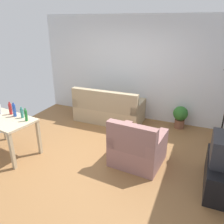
{
  "coord_description": "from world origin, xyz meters",
  "views": [
    {
      "loc": [
        1.81,
        -3.58,
        2.53
      ],
      "look_at": [
        0.1,
        0.5,
        0.75
      ],
      "focal_mm": 36.44,
      "sensor_mm": 36.0,
      "label": 1
    }
  ],
  "objects": [
    {
      "name": "bottle_red",
      "position": [
        -1.74,
        -0.43,
        0.88
      ],
      "size": [
        0.06,
        0.06,
        0.27
      ],
      "color": "#AD2323",
      "rests_on": "desk"
    },
    {
      "name": "ground_plane",
      "position": [
        0.0,
        0.0,
        -0.01
      ],
      "size": [
        5.2,
        4.4,
        0.02
      ],
      "primitive_type": "cube",
      "color": "olive"
    },
    {
      "name": "potted_plant",
      "position": [
        1.36,
        1.9,
        0.33
      ],
      "size": [
        0.36,
        0.36,
        0.57
      ],
      "color": "brown",
      "rests_on": "ground_plane"
    },
    {
      "name": "desk",
      "position": [
        -1.7,
        -0.66,
        0.65
      ],
      "size": [
        1.29,
        0.87,
        0.76
      ],
      "rotation": [
        0.0,
        0.0,
        -0.15
      ],
      "color": "#C6B28E",
      "rests_on": "ground_plane"
    },
    {
      "name": "wall_rear",
      "position": [
        0.0,
        2.2,
        1.35
      ],
      "size": [
        5.2,
        0.1,
        2.7
      ],
      "primitive_type": "cube",
      "color": "silver",
      "rests_on": "ground_plane"
    },
    {
      "name": "bottle_clear",
      "position": [
        -1.95,
        -0.51,
        0.86
      ],
      "size": [
        0.06,
        0.06,
        0.24
      ],
      "color": "silver",
      "rests_on": "desk"
    },
    {
      "name": "bottle_tall",
      "position": [
        -1.39,
        -0.48,
        0.86
      ],
      "size": [
        0.06,
        0.06,
        0.23
      ],
      "color": "teal",
      "rests_on": "desk"
    },
    {
      "name": "tv_stand",
      "position": [
        2.25,
        -0.14,
        0.24
      ],
      "size": [
        0.44,
        1.1,
        0.48
      ],
      "rotation": [
        0.0,
        0.0,
        1.57
      ],
      "color": "black",
      "rests_on": "ground_plane"
    },
    {
      "name": "couch",
      "position": [
        -0.46,
        1.59,
        0.31
      ],
      "size": [
        1.77,
        0.84,
        0.92
      ],
      "rotation": [
        0.0,
        0.0,
        3.14
      ],
      "color": "tan",
      "rests_on": "ground_plane"
    },
    {
      "name": "bottle_green",
      "position": [
        -1.22,
        -0.57,
        0.87
      ],
      "size": [
        0.05,
        0.05,
        0.26
      ],
      "color": "#1E722D",
      "rests_on": "desk"
    },
    {
      "name": "armchair",
      "position": [
        0.82,
        -0.01,
        0.32
      ],
      "size": [
        0.97,
        0.92,
        0.92
      ],
      "rotation": [
        0.0,
        0.0,
        3.05
      ],
      "color": "#996B66",
      "rests_on": "ground_plane"
    },
    {
      "name": "bottle_blue",
      "position": [
        -1.58,
        -0.48,
        0.89
      ],
      "size": [
        0.06,
        0.06,
        0.29
      ],
      "color": "#2347A3",
      "rests_on": "desk"
    }
  ]
}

